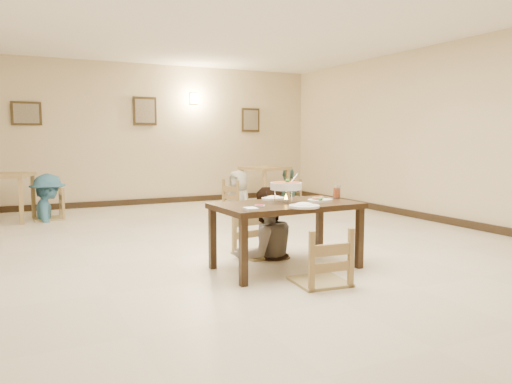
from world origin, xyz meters
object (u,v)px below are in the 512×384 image
bg_chair_rr (288,181)px  main_diner (266,187)px  bg_table_right (265,173)px  bg_diner_c (238,170)px  curry_warmer (286,186)px  drink_glass (337,192)px  chair_near (320,230)px  bg_diner_d (288,167)px  bg_chair_rl (238,181)px  chair_far (259,212)px  bg_table_left (5,182)px  bg_diner_b (47,174)px  bg_chair_lr (48,190)px  main_table (286,210)px

bg_chair_rr → main_diner: bearing=-25.1°
bg_table_right → bg_diner_c: 0.62m
curry_warmer → drink_glass: bearing=6.2°
chair_near → main_diner: main_diner is taller
main_diner → chair_near: bearing=89.4°
bg_diner_d → curry_warmer: bearing=160.7°
chair_near → bg_chair_rl: bearing=-100.3°
chair_far → bg_chair_rl: chair_far is taller
bg_table_left → bg_chair_rr: 5.58m
bg_diner_b → drink_glass: bearing=-149.2°
bg_table_right → bg_chair_lr: bearing=-179.9°
bg_chair_rl → chair_far: bearing=138.2°
bg_table_right → main_table: bearing=-114.7°
chair_near → bg_chair_rr: bearing=-111.2°
main_table → chair_near: bearing=-90.4°
curry_warmer → bg_table_right: (2.19, 4.74, -0.23)m
chair_far → bg_diner_d: bg_diner_d is taller
chair_near → bg_chair_rr: size_ratio=1.07×
chair_far → bg_chair_rr: size_ratio=1.08×
bg_table_right → bg_chair_rl: bg_chair_rl is taller
main_table → chair_near: 0.65m
bg_table_right → bg_diner_b: 4.30m
bg_chair_rr → bg_diner_d: 0.29m
main_table → chair_near: chair_near is taller
main_table → chair_far: size_ratio=1.46×
bg_chair_rl → main_diner: bearing=139.1°
main_diner → bg_diner_c: 4.45m
drink_glass → bg_table_left: 5.89m
curry_warmer → bg_diner_c: bg_diner_c is taller
curry_warmer → main_diner: bearing=85.2°
drink_glass → bg_table_right: drink_glass is taller
bg_table_right → bg_diner_d: size_ratio=0.65×
chair_near → main_diner: size_ratio=0.63×
main_table → curry_warmer: size_ratio=4.10×
main_table → bg_diner_c: 5.03m
bg_chair_rr → chair_far: bearing=-26.1°
main_diner → bg_diner_c: (1.53, 4.17, -0.09)m
main_table → drink_glass: drink_glass is taller
drink_glass → bg_diner_b: size_ratio=0.10×
bg_chair_lr → bg_diner_b: size_ratio=0.65×
main_diner → bg_chair_rl: (1.53, 4.17, -0.31)m
bg_chair_lr → chair_far: bearing=25.3°
chair_far → main_diner: 0.32m
bg_chair_rl → drink_glass: bearing=148.9°
main_diner → bg_chair_rr: 5.06m
bg_table_left → curry_warmer: bearing=-60.0°
bg_diner_c → drink_glass: bearing=-24.2°
bg_chair_rl → bg_chair_rr: size_ratio=1.08×
chair_near → curry_warmer: size_ratio=2.79×
main_table → bg_chair_rl: bearing=69.7°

